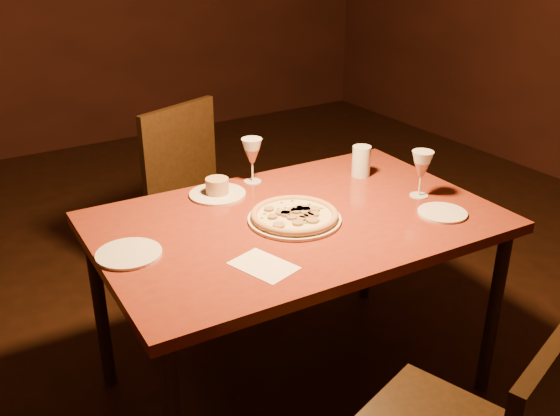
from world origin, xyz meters
TOP-DOWN VIEW (x-y plane):
  - floor at (0.00, 0.00)m, footprint 7.00×7.00m
  - dining_table at (0.04, -0.05)m, footprint 1.48×0.99m
  - chair_far at (0.06, 0.81)m, footprint 0.60×0.60m
  - pizza_plate at (0.02, -0.07)m, footprint 0.34×0.34m
  - ramekin_saucer at (-0.11, 0.29)m, footprint 0.22×0.22m
  - wine_glass_far at (0.07, 0.34)m, footprint 0.09×0.09m
  - wine_glass_right at (0.56, -0.14)m, footprint 0.08×0.08m
  - water_tumbler at (0.50, 0.15)m, footprint 0.08×0.08m
  - side_plate_left at (-0.58, 0.01)m, footprint 0.21×0.21m
  - side_plate_near at (0.51, -0.31)m, footprint 0.18×0.18m
  - menu_card at (-0.25, -0.29)m, footprint 0.19×0.23m

SIDE VIEW (x-z plane):
  - floor at x=0.00m, z-range 0.00..0.00m
  - chair_far at x=0.06m, z-range 0.06..1.03m
  - dining_table at x=0.04m, z-range 0.32..1.10m
  - menu_card at x=-0.25m, z-range 0.78..0.78m
  - side_plate_near at x=0.51m, z-range 0.78..0.78m
  - side_plate_left at x=-0.58m, z-range 0.78..0.79m
  - pizza_plate at x=0.02m, z-range 0.78..0.81m
  - ramekin_saucer at x=-0.11m, z-range 0.76..0.83m
  - water_tumbler at x=0.50m, z-range 0.78..0.91m
  - wine_glass_right at x=0.56m, z-range 0.78..0.96m
  - wine_glass_far at x=0.07m, z-range 0.78..0.96m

